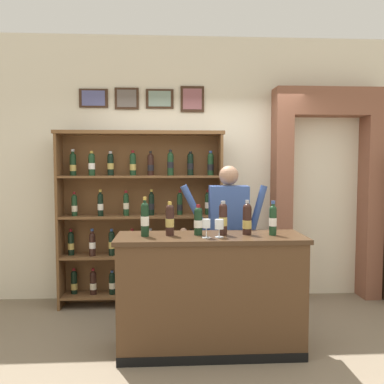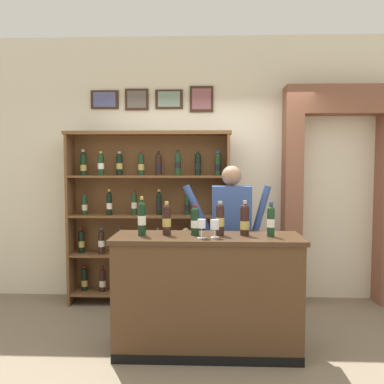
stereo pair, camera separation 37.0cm
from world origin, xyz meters
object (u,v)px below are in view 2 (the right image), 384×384
wine_shelf (149,215)px  tasting_bottle_brunello (167,219)px  tasting_bottle_riserva (220,219)px  tasting_counter (207,294)px  shopkeeper (231,229)px  wine_glass_center (201,225)px  tasting_bottle_rosso (195,220)px  tasting_bottle_grappa (142,218)px  tasting_bottle_chianti (271,220)px  wine_glass_right (215,225)px  tasting_bottle_bianco (245,220)px

wine_shelf → tasting_bottle_brunello: wine_shelf is taller
wine_shelf → tasting_bottle_riserva: (0.81, -1.24, 0.13)m
tasting_counter → shopkeeper: bearing=67.1°
tasting_bottle_brunello → wine_glass_center: size_ratio=1.85×
shopkeeper → tasting_bottle_rosso: shopkeeper is taller
tasting_bottle_grappa → tasting_bottle_chianti: bearing=-0.3°
tasting_bottle_chianti → tasting_bottle_grappa: bearing=179.7°
tasting_bottle_riserva → tasting_bottle_chianti: (0.44, -0.04, -0.01)m
tasting_bottle_brunello → wine_glass_right: (0.42, -0.12, -0.04)m
shopkeeper → wine_glass_center: size_ratio=10.22×
tasting_counter → wine_glass_right: size_ratio=10.62×
tasting_bottle_brunello → tasting_bottle_bianco: tasting_bottle_bianco is taller
tasting_counter → tasting_bottle_riserva: (0.11, 0.02, 0.67)m
wine_shelf → tasting_bottle_riserva: 1.49m
tasting_bottle_brunello → wine_glass_center: tasting_bottle_brunello is taller
tasting_counter → tasting_bottle_rosso: tasting_bottle_rosso is taller
tasting_counter → tasting_bottle_grappa: tasting_bottle_grappa is taller
tasting_bottle_chianti → wine_glass_right: 0.50m
shopkeeper → tasting_bottle_grappa: (-0.82, -0.59, 0.19)m
wine_shelf → shopkeeper: bearing=-36.2°
tasting_bottle_riserva → wine_glass_right: (-0.05, -0.12, -0.04)m
tasting_bottle_riserva → tasting_counter: bearing=-169.2°
tasting_bottle_grappa → tasting_bottle_riserva: 0.69m
wine_shelf → tasting_bottle_rosso: (0.59, -1.24, 0.11)m
wine_glass_center → tasting_bottle_riserva: bearing=40.3°
tasting_bottle_rosso → tasting_bottle_chianti: 0.66m
tasting_bottle_grappa → wine_glass_right: (0.64, -0.09, -0.05)m
tasting_bottle_rosso → wine_glass_right: (0.17, -0.13, -0.02)m
tasting_bottle_grappa → tasting_bottle_rosso: size_ratio=1.28×
tasting_bottle_riserva → wine_glass_center: size_ratio=1.87×
shopkeeper → wine_glass_center: shopkeeper is taller
wine_glass_right → wine_glass_center: bearing=-171.3°
wine_glass_center → tasting_bottle_rosso: bearing=112.4°
tasting_bottle_rosso → tasting_bottle_grappa: bearing=-175.6°
shopkeeper → tasting_bottle_rosso: bearing=-122.6°
tasting_bottle_chianti → wine_glass_center: tasting_bottle_chianti is taller
tasting_counter → wine_glass_right: wine_glass_right is taller
tasting_counter → wine_glass_center: (-0.05, -0.12, 0.64)m
tasting_bottle_grappa → tasting_bottle_chianti: (1.13, -0.01, -0.02)m
tasting_bottle_grappa → wine_glass_right: size_ratio=2.21×
shopkeeper → tasting_bottle_riserva: shopkeeper is taller
tasting_bottle_riserva → wine_glass_right: 0.14m
tasting_counter → tasting_bottle_riserva: tasting_bottle_riserva is taller
wine_shelf → tasting_bottle_brunello: size_ratio=6.85×
wine_shelf → tasting_bottle_brunello: 1.29m
tasting_bottle_riserva → tasting_bottle_bianco: size_ratio=0.98×
wine_glass_center → tasting_counter: bearing=67.2°
tasting_bottle_brunello → tasting_bottle_grappa: bearing=-171.4°
tasting_bottle_riserva → tasting_bottle_chianti: tasting_bottle_chianti is taller
tasting_bottle_grappa → wine_glass_center: size_ratio=2.13×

